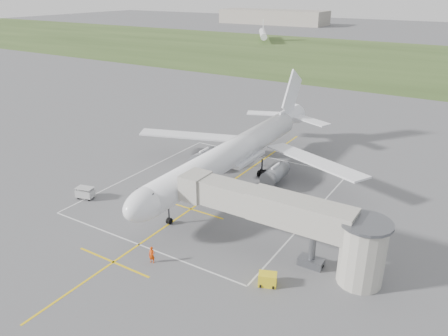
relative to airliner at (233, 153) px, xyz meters
The scene contains 10 objects.
ground 4.46m from the airliner, 90.00° to the right, with size 700.00×700.00×0.00m, color #525255.
grass_strip 129.32m from the airliner, 90.00° to the left, with size 700.00×120.00×0.02m, color #354920.
apron_markings 7.90m from the airliner, 90.00° to the right, with size 28.20×60.00×0.01m.
airliner is the anchor object (origin of this frame).
jet_bridge 21.22m from the airliner, 42.19° to the right, with size 23.40×5.00×7.20m.
gpu_unit 25.26m from the airliner, 51.42° to the right, with size 2.07×1.75×1.33m.
baggage_cart 21.54m from the airliner, 131.59° to the right, with size 2.61×1.92×1.63m.
ramp_worker_nose 23.14m from the airliner, 81.04° to the right, with size 0.69×0.45×1.89m, color #D63C06.
ramp_worker_wing 6.96m from the airliner, behind, with size 0.86×0.67×1.77m, color red.
distant_hangars 264.94m from the airliner, 93.50° to the left, with size 345.00×49.00×12.00m.
Camera 1 is at (30.46, -50.65, 27.12)m, focal length 35.00 mm.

